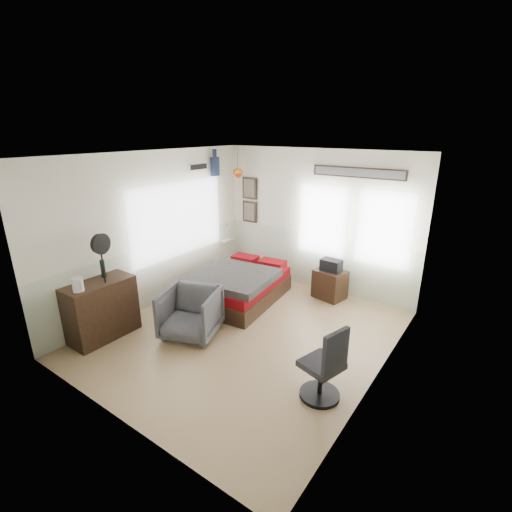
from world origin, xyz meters
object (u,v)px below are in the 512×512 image
at_px(nightstand, 330,284).
at_px(task_chair, 325,371).
at_px(dresser, 102,310).
at_px(armchair, 191,313).
at_px(bed, 239,285).

height_order(nightstand, task_chair, task_chair).
distance_m(dresser, armchair, 1.33).
xyz_separation_m(dresser, task_chair, (3.36, 0.66, -0.06)).
bearing_deg(armchair, bed, 76.35).
distance_m(dresser, nightstand, 3.96).
bearing_deg(nightstand, bed, -130.19).
distance_m(bed, task_chair, 2.91).
bearing_deg(nightstand, task_chair, -55.38).
bearing_deg(task_chair, nightstand, 129.29).
distance_m(bed, nightstand, 1.70).
relative_size(nightstand, task_chair, 0.57).
height_order(bed, task_chair, task_chair).
relative_size(bed, dresser, 1.98).
bearing_deg(armchair, task_chair, -23.56).
bearing_deg(dresser, nightstand, 55.60).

